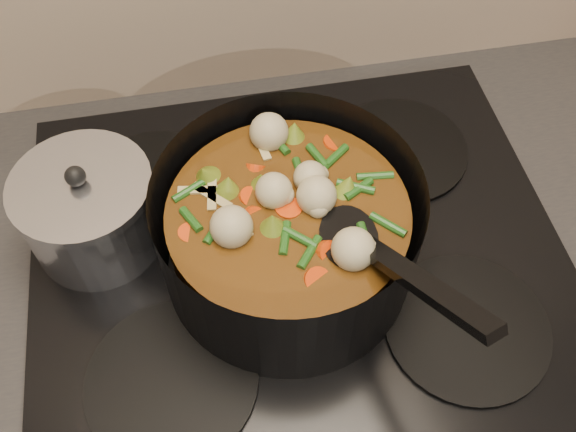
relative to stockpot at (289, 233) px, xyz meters
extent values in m
cube|color=brown|center=(0.02, 0.01, -0.57)|extent=(2.60, 0.60, 0.86)
cube|color=black|center=(0.02, 0.01, -0.11)|extent=(2.64, 0.64, 0.05)
cube|color=black|center=(0.02, 0.01, -0.08)|extent=(0.62, 0.54, 0.02)
cylinder|color=black|center=(-0.14, -0.12, -0.06)|extent=(0.18, 0.18, 0.01)
cylinder|color=black|center=(0.18, -0.12, -0.06)|extent=(0.18, 0.18, 0.01)
cylinder|color=black|center=(-0.14, 0.14, -0.06)|extent=(0.18, 0.18, 0.01)
cylinder|color=black|center=(0.18, 0.14, -0.06)|extent=(0.18, 0.18, 0.01)
cylinder|color=black|center=(0.00, 0.00, 0.00)|extent=(0.31, 0.31, 0.14)
cylinder|color=black|center=(0.00, 0.00, -0.06)|extent=(0.27, 0.27, 0.01)
cylinder|color=#4F2F0D|center=(0.00, 0.00, -0.01)|extent=(0.25, 0.25, 0.10)
cylinder|color=#EA3C0B|center=(0.04, 0.00, 0.04)|extent=(0.03, 0.03, 0.03)
cylinder|color=#EA3C0B|center=(0.03, 0.06, 0.04)|extent=(0.04, 0.04, 0.03)
cylinder|color=#EA3C0B|center=(-0.05, 0.08, 0.04)|extent=(0.04, 0.04, 0.03)
cylinder|color=#EA3C0B|center=(-0.05, 0.00, 0.04)|extent=(0.03, 0.03, 0.03)
cylinder|color=#EA3C0B|center=(-0.04, -0.07, 0.04)|extent=(0.04, 0.03, 0.03)
cylinder|color=#EA3C0B|center=(0.02, -0.03, 0.04)|extent=(0.04, 0.04, 0.03)
cylinder|color=#EA3C0B|center=(0.07, 0.01, 0.04)|extent=(0.03, 0.04, 0.03)
cylinder|color=#EA3C0B|center=(0.03, 0.09, 0.04)|extent=(0.03, 0.03, 0.03)
cylinder|color=#EA3C0B|center=(-0.03, 0.04, 0.04)|extent=(0.04, 0.04, 0.03)
sphere|color=tan|center=(0.06, 0.00, 0.05)|extent=(0.04, 0.04, 0.04)
sphere|color=tan|center=(0.01, 0.06, 0.05)|extent=(0.04, 0.04, 0.04)
sphere|color=tan|center=(-0.06, 0.02, 0.05)|extent=(0.04, 0.04, 0.04)
sphere|color=tan|center=(-0.03, -0.05, 0.05)|extent=(0.04, 0.04, 0.04)
sphere|color=tan|center=(0.05, -0.03, 0.05)|extent=(0.04, 0.04, 0.04)
sphere|color=tan|center=(0.04, 0.04, 0.05)|extent=(0.04, 0.04, 0.04)
cone|color=olive|center=(-0.06, -0.05, 0.05)|extent=(0.04, 0.04, 0.03)
cone|color=olive|center=(0.03, -0.07, 0.05)|extent=(0.04, 0.04, 0.03)
cone|color=olive|center=(0.08, 0.00, 0.05)|extent=(0.04, 0.04, 0.03)
cone|color=olive|center=(0.02, 0.08, 0.05)|extent=(0.04, 0.04, 0.03)
cone|color=olive|center=(-0.07, 0.04, 0.05)|extent=(0.04, 0.04, 0.03)
cone|color=olive|center=(-0.06, -0.05, 0.05)|extent=(0.04, 0.04, 0.03)
cone|color=olive|center=(0.03, -0.07, 0.05)|extent=(0.04, 0.04, 0.03)
cylinder|color=#1E5519|center=(0.03, 0.03, 0.04)|extent=(0.01, 0.04, 0.01)
cylinder|color=#1E5519|center=(0.00, 0.10, 0.04)|extent=(0.03, 0.03, 0.01)
cylinder|color=#1E5519|center=(-0.05, 0.06, 0.04)|extent=(0.04, 0.02, 0.01)
cylinder|color=#1E5519|center=(-0.06, 0.01, 0.04)|extent=(0.02, 0.04, 0.01)
cylinder|color=#1E5519|center=(-0.03, -0.03, 0.04)|extent=(0.02, 0.04, 0.01)
cylinder|color=#1E5519|center=(-0.01, -0.09, 0.04)|extent=(0.04, 0.02, 0.01)
cylinder|color=#1E5519|center=(0.05, -0.06, 0.04)|extent=(0.03, 0.03, 0.01)
cylinder|color=#1E5519|center=(0.06, -0.01, 0.04)|extent=(0.01, 0.04, 0.01)
cylinder|color=#1E5519|center=(0.04, 0.02, 0.04)|extent=(0.04, 0.03, 0.01)
cylinder|color=#1E5519|center=(0.02, 0.09, 0.04)|extent=(0.04, 0.02, 0.01)
cylinder|color=#1E5519|center=(-0.04, 0.07, 0.04)|extent=(0.02, 0.04, 0.01)
cylinder|color=#1E5519|center=(-0.06, 0.02, 0.04)|extent=(0.03, 0.04, 0.01)
cylinder|color=#1E5519|center=(-0.04, -0.02, 0.04)|extent=(0.04, 0.02, 0.01)
cylinder|color=#1E5519|center=(-0.03, -0.09, 0.04)|extent=(0.03, 0.03, 0.01)
cylinder|color=#1E5519|center=(0.03, -0.07, 0.04)|extent=(0.01, 0.04, 0.01)
cylinder|color=#1E5519|center=(0.06, -0.02, 0.04)|extent=(0.04, 0.03, 0.01)
cube|color=tan|center=(-0.07, -0.01, 0.04)|extent=(0.04, 0.01, 0.00)
cube|color=tan|center=(0.01, -0.07, 0.04)|extent=(0.02, 0.04, 0.00)
cube|color=tan|center=(0.07, 0.02, 0.04)|extent=(0.04, 0.03, 0.00)
cube|color=tan|center=(-0.02, 0.07, 0.04)|extent=(0.04, 0.03, 0.00)
cube|color=tan|center=(-0.07, -0.02, 0.04)|extent=(0.03, 0.04, 0.00)
ellipsoid|color=black|center=(0.05, -0.04, 0.04)|extent=(0.06, 0.08, 0.01)
cube|color=black|center=(0.09, -0.13, 0.09)|extent=(0.07, 0.16, 0.10)
cylinder|color=silver|center=(-0.21, 0.08, -0.02)|extent=(0.15, 0.15, 0.09)
cylinder|color=silver|center=(-0.21, 0.08, 0.03)|extent=(0.16, 0.16, 0.01)
sphere|color=black|center=(-0.21, 0.08, 0.05)|extent=(0.02, 0.02, 0.02)
camera|label=1|loc=(-0.07, -0.38, 0.57)|focal=40.00mm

